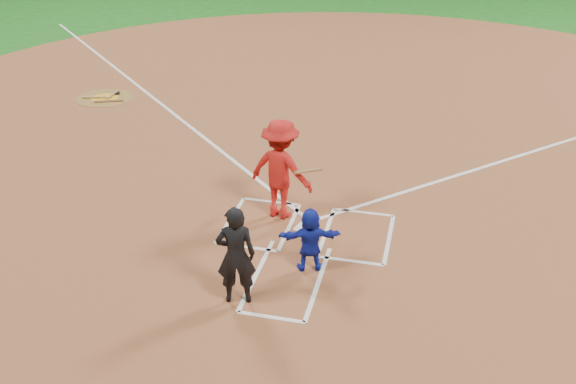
% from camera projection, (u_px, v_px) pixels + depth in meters
% --- Properties ---
extents(ground, '(120.00, 120.00, 0.00)m').
position_uv_depth(ground, '(308.00, 230.00, 12.58)').
color(ground, '#165A18').
rests_on(ground, ground).
extents(home_plate_dirt, '(28.00, 28.00, 0.01)m').
position_uv_depth(home_plate_dirt, '(353.00, 121.00, 17.75)').
color(home_plate_dirt, brown).
rests_on(home_plate_dirt, ground).
extents(home_plate, '(0.60, 0.60, 0.02)m').
position_uv_depth(home_plate, '(308.00, 229.00, 12.58)').
color(home_plate, white).
rests_on(home_plate, home_plate_dirt).
extents(on_deck_circle, '(1.70, 1.70, 0.01)m').
position_uv_depth(on_deck_circle, '(105.00, 98.00, 19.40)').
color(on_deck_circle, brown).
rests_on(on_deck_circle, home_plate_dirt).
extents(on_deck_logo, '(0.80, 0.80, 0.00)m').
position_uv_depth(on_deck_logo, '(105.00, 98.00, 19.40)').
color(on_deck_logo, gold).
rests_on(on_deck_logo, on_deck_circle).
extents(on_deck_bat_a, '(0.07, 0.84, 0.06)m').
position_uv_depth(on_deck_bat_a, '(113.00, 94.00, 19.57)').
color(on_deck_bat_a, '#9F6D3A').
rests_on(on_deck_bat_a, on_deck_circle).
extents(on_deck_bat_b, '(0.83, 0.27, 0.06)m').
position_uv_depth(on_deck_bat_b, '(97.00, 97.00, 19.34)').
color(on_deck_bat_b, olive).
rests_on(on_deck_bat_b, on_deck_circle).
extents(on_deck_bat_c, '(0.80, 0.38, 0.06)m').
position_uv_depth(on_deck_bat_c, '(109.00, 101.00, 19.07)').
color(on_deck_bat_c, olive).
rests_on(on_deck_bat_c, on_deck_circle).
extents(bat_weight_donut, '(0.19, 0.19, 0.05)m').
position_uv_depth(bat_weight_donut, '(117.00, 93.00, 19.69)').
color(bat_weight_donut, black).
rests_on(bat_weight_donut, on_deck_circle).
extents(catcher, '(1.15, 0.66, 1.19)m').
position_uv_depth(catcher, '(310.00, 240.00, 11.11)').
color(catcher, '#1525B1').
rests_on(catcher, home_plate_dirt).
extents(umpire, '(0.73, 0.58, 1.74)m').
position_uv_depth(umpire, '(236.00, 255.00, 10.17)').
color(umpire, black).
rests_on(umpire, home_plate_dirt).
extents(chalk_markings, '(28.35, 17.32, 0.01)m').
position_uv_depth(chalk_markings, '(349.00, 130.00, 17.13)').
color(chalk_markings, white).
rests_on(chalk_markings, home_plate_dirt).
extents(batter_at_plate, '(1.56, 1.07, 2.05)m').
position_uv_depth(batter_at_plate, '(281.00, 169.00, 12.60)').
color(batter_at_plate, red).
rests_on(batter_at_plate, home_plate_dirt).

